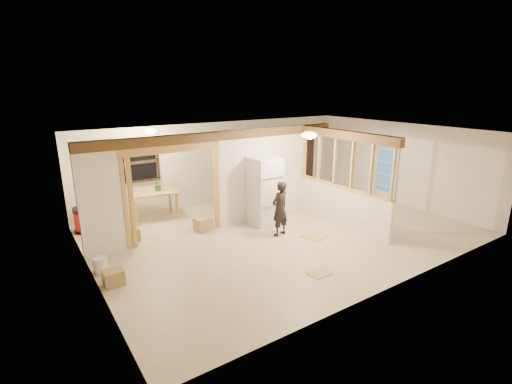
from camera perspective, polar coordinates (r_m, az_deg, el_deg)
floor at (r=9.51m, az=4.24°, el=-6.09°), size 9.00×6.50×0.01m
ceiling at (r=8.88m, az=4.58°, el=9.06°), size 9.00×6.50×0.01m
wall_back at (r=11.77m, az=-5.44°, el=4.60°), size 9.00×0.01×2.50m
wall_front at (r=6.98m, az=21.14°, el=-4.53°), size 9.00×0.01×2.50m
wall_left at (r=7.35m, az=-24.46°, el=-3.89°), size 0.01×6.50×2.50m
wall_right at (r=12.35m, az=21.10°, el=4.14°), size 0.01×6.50×2.50m
partition_left_stub at (r=8.55m, az=-22.93°, el=-1.03°), size 0.90×0.12×2.50m
partition_center at (r=10.17m, az=1.11°, el=2.84°), size 2.80×0.12×2.50m
doorway_frame at (r=9.02m, az=-12.57°, el=-0.27°), size 2.46×0.14×2.20m
header_beam_back at (r=9.34m, az=-4.97°, el=8.65°), size 7.00×0.18×0.22m
header_beam_right at (r=9.69m, az=13.59°, el=8.53°), size 0.18×3.30×0.22m
pony_wall at (r=10.09m, az=12.89°, el=-2.10°), size 0.12×3.20×1.00m
stud_partition at (r=9.80m, az=13.31°, el=4.36°), size 0.14×3.20×1.32m
window_back at (r=10.67m, az=-17.65°, el=4.37°), size 1.12×0.10×1.10m
french_door at (r=12.57m, az=19.30°, el=3.34°), size 0.12×0.86×2.00m
ceiling_dome_main at (r=8.69m, az=8.21°, el=8.66°), size 0.36×0.36×0.16m
ceiling_dome_util at (r=9.74m, az=-16.05°, el=8.99°), size 0.32×0.32×0.14m
hanging_bulb at (r=9.29m, az=-11.59°, el=7.10°), size 0.07×0.07×0.07m
refrigerator at (r=9.79m, az=1.33°, el=0.18°), size 0.74×0.72×1.80m
woman at (r=9.06m, az=3.70°, el=-2.55°), size 0.56×0.43×1.38m
work_table at (r=10.57m, az=-15.43°, el=-2.07°), size 1.31×0.78×0.78m
potted_plant at (r=10.52m, az=-14.83°, el=1.00°), size 0.28×0.25×0.31m
shop_vac at (r=10.32m, az=-25.00°, el=-3.85°), size 0.58×0.58×0.66m
bookshelf at (r=13.39m, az=6.87°, el=4.58°), size 0.93×0.31×1.87m
bucket at (r=8.05m, az=-22.81°, el=-10.37°), size 0.28×0.28×0.33m
box_util_a at (r=9.58m, az=-8.16°, el=-4.92°), size 0.45×0.40×0.34m
box_util_b at (r=9.39m, az=-18.42°, el=-6.22°), size 0.35×0.35×0.29m
box_front at (r=7.53m, az=-21.03°, el=-12.22°), size 0.37×0.30×0.29m
floor_panel_near at (r=9.31m, az=9.02°, el=-6.68°), size 0.68×0.68×0.02m
floor_panel_far at (r=7.60m, az=9.73°, el=-12.19°), size 0.45×0.36×0.01m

